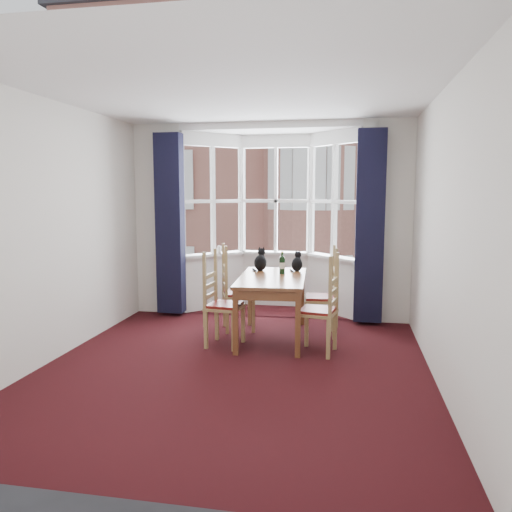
% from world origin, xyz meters
% --- Properties ---
extents(floor, '(4.50, 4.50, 0.00)m').
position_xyz_m(floor, '(0.00, 0.00, 0.00)').
color(floor, black).
rests_on(floor, ground).
extents(ceiling, '(4.50, 4.50, 0.00)m').
position_xyz_m(ceiling, '(0.00, 0.00, 2.80)').
color(ceiling, white).
rests_on(ceiling, floor).
extents(wall_left, '(0.00, 4.50, 4.50)m').
position_xyz_m(wall_left, '(-2.00, 0.00, 1.40)').
color(wall_left, silver).
rests_on(wall_left, floor).
extents(wall_right, '(0.00, 4.50, 4.50)m').
position_xyz_m(wall_right, '(2.00, 0.00, 1.40)').
color(wall_right, silver).
rests_on(wall_right, floor).
extents(wall_near, '(4.00, 0.00, 4.00)m').
position_xyz_m(wall_near, '(0.00, -2.25, 1.40)').
color(wall_near, silver).
rests_on(wall_near, floor).
extents(wall_back_pier_left, '(0.70, 0.12, 2.80)m').
position_xyz_m(wall_back_pier_left, '(-1.65, 2.25, 1.40)').
color(wall_back_pier_left, silver).
rests_on(wall_back_pier_left, floor).
extents(wall_back_pier_right, '(0.70, 0.12, 2.80)m').
position_xyz_m(wall_back_pier_right, '(1.65, 2.25, 1.40)').
color(wall_back_pier_right, silver).
rests_on(wall_back_pier_right, floor).
extents(bay_window, '(2.76, 0.94, 2.80)m').
position_xyz_m(bay_window, '(0.00, 2.75, 1.40)').
color(bay_window, white).
rests_on(bay_window, floor).
extents(curtain_left, '(0.38, 0.22, 2.60)m').
position_xyz_m(curtain_left, '(-1.42, 2.07, 1.35)').
color(curtain_left, black).
rests_on(curtain_left, floor).
extents(curtain_right, '(0.38, 0.22, 2.60)m').
position_xyz_m(curtain_right, '(1.42, 2.07, 1.35)').
color(curtain_right, black).
rests_on(curtain_right, floor).
extents(dining_table, '(0.88, 1.53, 0.78)m').
position_xyz_m(dining_table, '(0.23, 1.17, 0.69)').
color(dining_table, brown).
rests_on(dining_table, floor).
extents(chair_left_near, '(0.44, 0.46, 0.92)m').
position_xyz_m(chair_left_near, '(-0.37, 0.78, 0.47)').
color(chair_left_near, '#9E824C').
rests_on(chair_left_near, floor).
extents(chair_left_far, '(0.52, 0.53, 0.92)m').
position_xyz_m(chair_left_far, '(-0.36, 1.45, 0.47)').
color(chair_left_far, '#9E824C').
rests_on(chair_left_far, floor).
extents(chair_right_near, '(0.47, 0.48, 0.92)m').
position_xyz_m(chair_right_near, '(0.90, 0.69, 0.47)').
color(chair_right_near, '#9E824C').
rests_on(chair_right_near, floor).
extents(chair_right_far, '(0.44, 0.46, 0.92)m').
position_xyz_m(chair_right_far, '(0.89, 1.43, 0.47)').
color(chair_right_far, '#9E824C').
rests_on(chair_right_far, floor).
extents(cat_left, '(0.17, 0.24, 0.32)m').
position_xyz_m(cat_left, '(-0.00, 1.61, 0.90)').
color(cat_left, black).
rests_on(cat_left, dining_table).
extents(cat_right, '(0.16, 0.22, 0.28)m').
position_xyz_m(cat_right, '(0.48, 1.64, 0.89)').
color(cat_right, black).
rests_on(cat_right, dining_table).
extents(wine_bottle, '(0.07, 0.07, 0.29)m').
position_xyz_m(wine_bottle, '(0.32, 1.38, 0.91)').
color(wine_bottle, black).
rests_on(wine_bottle, dining_table).
extents(candle_tall, '(0.06, 0.06, 0.12)m').
position_xyz_m(candle_tall, '(-0.82, 2.60, 0.93)').
color(candle_tall, white).
rests_on(candle_tall, bay_window).
extents(street, '(80.00, 80.00, 0.00)m').
position_xyz_m(street, '(0.00, 32.25, -6.00)').
color(street, '#333335').
rests_on(street, ground).
extents(tenement_building, '(18.40, 7.80, 15.20)m').
position_xyz_m(tenement_building, '(0.00, 14.01, 1.60)').
color(tenement_building, '#A86657').
rests_on(tenement_building, street).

